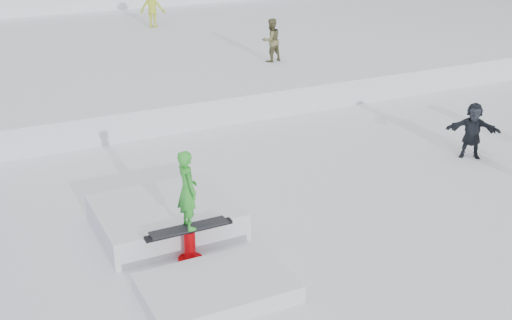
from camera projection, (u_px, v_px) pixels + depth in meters
name	position (u px, v px, depth m)	size (l,w,h in m)	color
ground	(281.00, 260.00, 11.47)	(120.00, 120.00, 0.00)	white
snow_midrise	(82.00, 54.00, 24.55)	(50.00, 18.00, 0.80)	white
walker_olive	(271.00, 40.00, 21.52)	(0.70, 0.55, 1.45)	brown
walker_ygreen	(152.00, 7.00, 27.13)	(1.09, 0.63, 1.68)	#B3C42D
spectator_dark	(473.00, 130.00, 15.71)	(1.30, 0.41, 1.40)	black
jib_rail_feature	(179.00, 232.00, 11.79)	(2.60, 4.40, 2.11)	white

